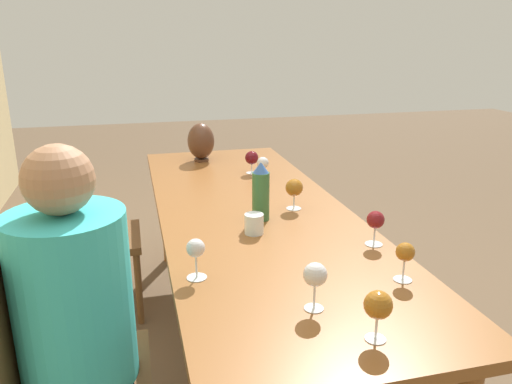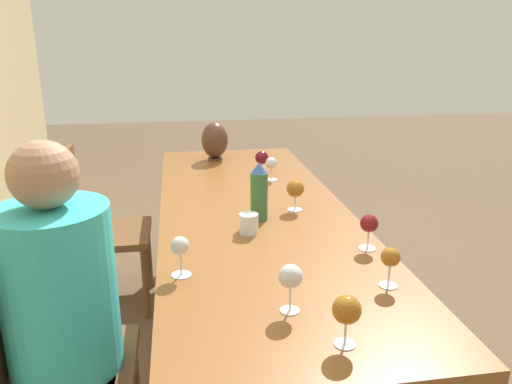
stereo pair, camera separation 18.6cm
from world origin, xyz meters
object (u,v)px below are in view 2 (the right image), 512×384
object	(u,v)px
vase	(215,141)
wine_glass_0	(295,189)
chair_near	(45,357)
wine_glass_5	(180,247)
wine_glass_6	(262,158)
water_tumbler	(249,224)
wine_glass_2	(271,164)
wine_glass_7	(390,259)
chair_far	(96,225)
wine_glass_3	(291,278)
wine_glass_1	(347,311)
person_near	(67,314)
wine_glass_4	(369,225)
water_bottle	(258,192)

from	to	relation	value
vase	wine_glass_0	bearing A→B (deg)	-164.34
wine_glass_0	chair_near	distance (m)	1.22
wine_glass_5	wine_glass_6	size ratio (longest dim) A/B	1.06
water_tumbler	wine_glass_2	size ratio (longest dim) A/B	0.64
wine_glass_5	wine_glass_7	xyz separation A→B (m)	(-0.18, -0.66, -0.01)
wine_glass_0	chair_near	world-z (taller)	chair_near
chair_near	chair_far	world-z (taller)	same
chair_near	wine_glass_3	bearing A→B (deg)	-107.86
wine_glass_1	wine_glass_6	xyz separation A→B (m)	(1.70, -0.07, -0.01)
wine_glass_0	person_near	bearing A→B (deg)	123.84
wine_glass_1	wine_glass_3	bearing A→B (deg)	29.39
wine_glass_1	wine_glass_2	distance (m)	1.56
chair_far	wine_glass_7	bearing A→B (deg)	-140.45
chair_far	chair_near	bearing A→B (deg)	180.00
vase	person_near	bearing A→B (deg)	159.08
wine_glass_4	chair_far	world-z (taller)	chair_far
wine_glass_4	wine_glass_6	size ratio (longest dim) A/B	1.04
wine_glass_6	person_near	xyz separation A→B (m)	(-1.26, 0.87, -0.18)
wine_glass_0	wine_glass_3	bearing A→B (deg)	165.58
water_bottle	wine_glass_5	bearing A→B (deg)	144.61
wine_glass_0	chair_far	world-z (taller)	chair_far
wine_glass_0	wine_glass_2	bearing A→B (deg)	1.74
wine_glass_5	wine_glass_6	xyz separation A→B (m)	(1.23, -0.49, -0.01)
wine_glass_5	wine_glass_6	distance (m)	1.33
water_tumbler	wine_glass_4	bearing A→B (deg)	-117.85
water_bottle	wine_glass_3	world-z (taller)	water_bottle
wine_glass_7	person_near	size ratio (longest dim) A/B	0.11
wine_glass_5	wine_glass_6	world-z (taller)	wine_glass_5
chair_far	person_near	world-z (taller)	person_near
water_bottle	chair_far	distance (m)	1.13
vase	person_near	world-z (taller)	person_near
vase	chair_near	distance (m)	1.82
wine_glass_4	person_near	world-z (taller)	person_near
water_bottle	wine_glass_7	xyz separation A→B (m)	(-0.67, -0.32, -0.03)
water_bottle	wine_glass_4	distance (m)	0.52
water_bottle	person_near	world-z (taller)	person_near
wine_glass_1	chair_far	bearing A→B (deg)	28.12
wine_glass_6	chair_far	size ratio (longest dim) A/B	0.14
wine_glass_3	wine_glass_6	distance (m)	1.53
wine_glass_4	wine_glass_5	world-z (taller)	wine_glass_5
wine_glass_1	wine_glass_4	bearing A→B (deg)	-26.45
water_bottle	wine_glass_5	size ratio (longest dim) A/B	1.85
wine_glass_1	person_near	xyz separation A→B (m)	(0.44, 0.80, -0.19)
water_tumbler	vase	bearing A→B (deg)	1.53
wine_glass_7	person_near	world-z (taller)	person_near
wine_glass_7	wine_glass_4	bearing A→B (deg)	-8.25
wine_glass_3	chair_far	bearing A→B (deg)	27.95
wine_glass_0	wine_glass_1	size ratio (longest dim) A/B	1.01
wine_glass_0	wine_glass_5	distance (m)	0.79
water_bottle	chair_far	xyz separation A→B (m)	(0.70, 0.81, -0.38)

